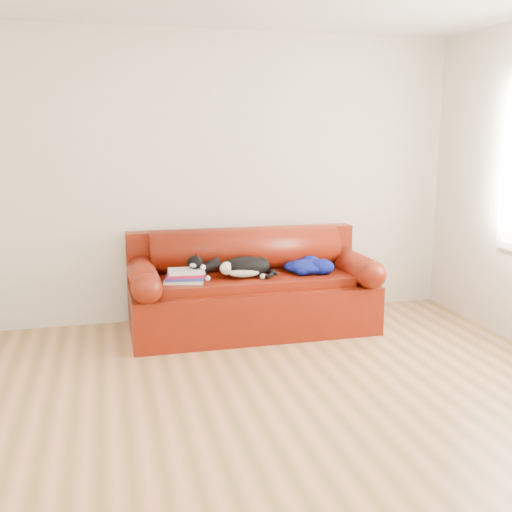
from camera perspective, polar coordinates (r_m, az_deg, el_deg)
The scene contains 7 objects.
ground at distance 3.94m, azimuth 2.08°, elevation -13.88°, with size 4.50×4.50×0.00m, color brown.
room_shell at distance 3.62m, azimuth 4.11°, elevation 11.10°, with size 4.52×4.02×2.61m.
sofa_base at distance 5.26m, azimuth -0.39°, elevation -4.54°, with size 2.10×0.90×0.50m.
sofa_back at distance 5.42m, azimuth -1.01°, elevation -0.76°, with size 2.10×1.01×0.88m.
book_stack at distance 4.97m, azimuth -6.76°, elevation -1.88°, with size 0.36×0.31×0.10m.
cat at distance 5.07m, azimuth -1.08°, elevation -1.10°, with size 0.62×0.25×0.22m.
blanket at distance 5.28m, azimuth 4.95°, elevation -0.94°, with size 0.46×0.44×0.14m.
Camera 1 is at (-1.01, -3.42, 1.68)m, focal length 42.00 mm.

